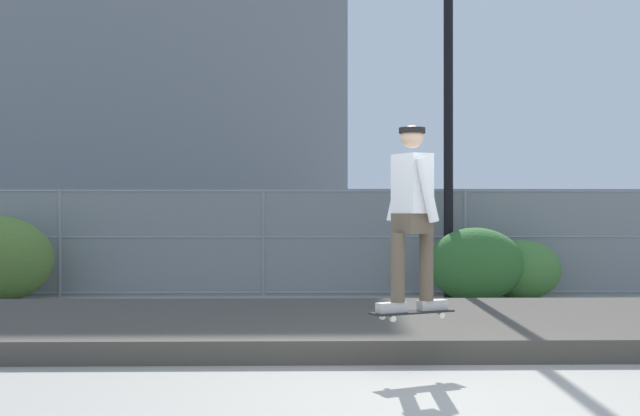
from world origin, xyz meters
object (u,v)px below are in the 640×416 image
Objects in this scene: skater at (412,206)px; shrub_center at (476,265)px; skateboard at (412,313)px; parked_car_near at (219,241)px; street_lamp at (448,28)px; shrub_right at (522,270)px.

shrub_center is (1.81, 5.99, -0.92)m from skater.
skateboard is 0.18× the size of parked_car_near.
skateboard is 0.97m from skater.
street_lamp is 1.64× the size of parked_car_near.
skater is (-0.00, 0.00, 0.97)m from skateboard.
shrub_center is at bearing -60.47° from street_lamp.
skateboard is 0.52× the size of shrub_center.
skater is 6.87m from shrub_right.
shrub_right is at bearing 18.00° from shrub_center.
parked_car_near is 3.54× the size of shrub_right.
street_lamp is 6.65m from parked_car_near.
skateboard is 6.26m from shrub_center.
shrub_right is at bearing 67.17° from skater.
skater reaches higher than parked_car_near.
street_lamp reaches higher than skater.
parked_car_near is (-4.21, 3.56, -3.72)m from street_lamp.
shrub_center is (0.34, -0.60, -3.96)m from street_lamp.
skateboard is 0.11× the size of street_lamp.
skateboard is at bearing -106.81° from shrub_center.
street_lamp is 4.78× the size of shrub_center.
street_lamp is 5.78× the size of shrub_right.
street_lamp is (1.47, 6.59, 4.01)m from skateboard.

